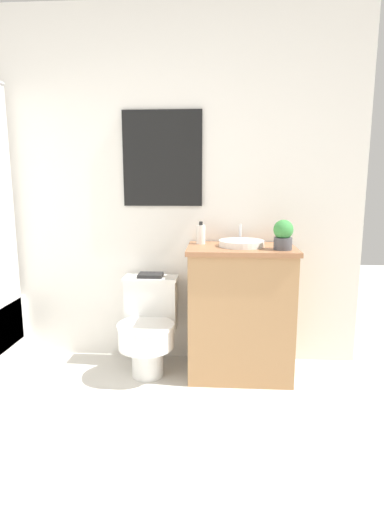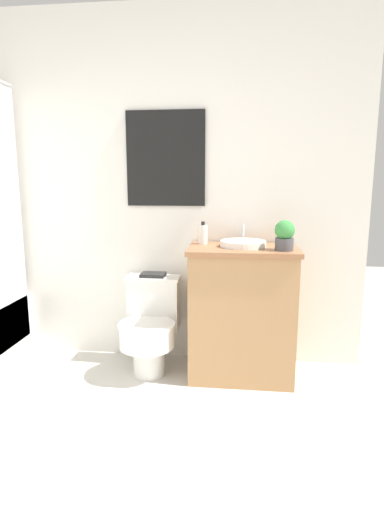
% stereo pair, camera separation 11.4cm
% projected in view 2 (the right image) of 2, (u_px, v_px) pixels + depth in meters
% --- Properties ---
extents(wall_back, '(3.58, 0.07, 2.50)m').
position_uv_depth(wall_back, '(116.00, 190.00, 2.91)').
color(wall_back, white).
rests_on(wall_back, ground_plane).
extents(toilet, '(0.38, 0.50, 0.65)m').
position_uv_depth(toilet, '(150.00, 325.00, 2.77)').
color(toilet, white).
rests_on(toilet, ground_plane).
extents(vanity, '(0.71, 0.46, 0.89)m').
position_uv_depth(vanity, '(242.00, 312.00, 2.69)').
color(vanity, '#AD7F51').
rests_on(vanity, ground_plane).
extents(sink, '(0.30, 0.34, 0.13)m').
position_uv_depth(sink, '(243.00, 243.00, 2.63)').
color(sink, white).
rests_on(sink, vanity).
extents(soap_bottle, '(0.06, 0.06, 0.15)m').
position_uv_depth(soap_bottle, '(203.00, 234.00, 2.73)').
color(soap_bottle, silver).
rests_on(soap_bottle, vanity).
extents(potted_plant, '(0.12, 0.12, 0.19)m').
position_uv_depth(potted_plant, '(285.00, 235.00, 2.47)').
color(potted_plant, '#4C4C51').
rests_on(potted_plant, vanity).
extents(book_on_tank, '(0.17, 0.13, 0.02)m').
position_uv_depth(book_on_tank, '(153.00, 275.00, 2.83)').
color(book_on_tank, black).
rests_on(book_on_tank, toilet).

